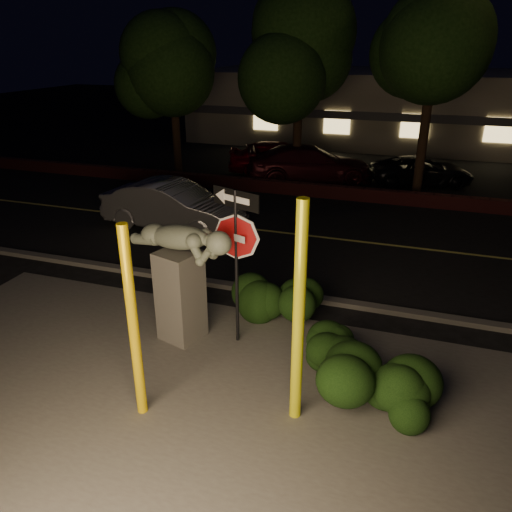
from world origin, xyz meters
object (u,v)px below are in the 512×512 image
(yellow_pole_left, at_px, (133,325))
(signpost, at_px, (236,238))
(parked_car_dark, at_px, (422,171))
(parked_car_darkred, at_px, (310,164))
(silver_sedan, at_px, (173,206))
(yellow_pole_right, at_px, (299,317))
(parked_car_red, at_px, (279,157))
(sculpture, at_px, (180,268))

(yellow_pole_left, distance_m, signpost, 2.66)
(signpost, bearing_deg, parked_car_dark, 97.57)
(parked_car_darkred, bearing_deg, silver_sedan, 136.32)
(yellow_pole_right, bearing_deg, parked_car_red, 107.00)
(yellow_pole_left, relative_size, parked_car_darkred, 0.61)
(sculpture, height_order, parked_car_red, sculpture)
(yellow_pole_right, height_order, parked_car_red, yellow_pole_right)
(yellow_pole_left, distance_m, sculpture, 2.26)
(parked_car_red, bearing_deg, parked_car_dark, -103.98)
(silver_sedan, distance_m, parked_car_dark, 11.02)
(yellow_pole_right, xyz_separation_m, sculpture, (-2.72, 1.54, -0.27))
(parked_car_red, bearing_deg, yellow_pole_right, -178.36)
(sculpture, height_order, parked_car_darkred, sculpture)
(silver_sedan, height_order, parked_car_dark, silver_sedan)
(yellow_pole_left, height_order, parked_car_dark, yellow_pole_left)
(signpost, distance_m, parked_car_darkred, 12.76)
(signpost, distance_m, silver_sedan, 7.14)
(parked_car_red, bearing_deg, signpost, 177.28)
(parked_car_red, height_order, parked_car_darkred, parked_car_darkred)
(silver_sedan, relative_size, parked_car_darkred, 0.86)
(yellow_pole_left, distance_m, parked_car_darkred, 15.11)
(sculpture, relative_size, parked_car_dark, 0.61)
(signpost, distance_m, parked_car_dark, 14.17)
(parked_car_darkred, bearing_deg, parked_car_red, 37.80)
(yellow_pole_right, height_order, sculpture, yellow_pole_right)
(yellow_pole_left, bearing_deg, sculpture, 98.26)
(yellow_pole_right, bearing_deg, parked_car_dark, 84.43)
(sculpture, relative_size, parked_car_red, 0.56)
(signpost, height_order, sculpture, signpost)
(parked_car_red, distance_m, parked_car_dark, 6.21)
(parked_car_dark, bearing_deg, parked_car_darkred, 86.27)
(yellow_pole_left, xyz_separation_m, parked_car_dark, (3.91, 16.19, -1.06))
(yellow_pole_left, relative_size, signpost, 1.04)
(yellow_pole_left, xyz_separation_m, parked_car_darkred, (-0.65, 15.07, -0.86))
(yellow_pole_right, height_order, parked_car_dark, yellow_pole_right)
(silver_sedan, relative_size, parked_car_dark, 1.10)
(sculpture, xyz_separation_m, parked_car_darkred, (-0.33, 12.84, -0.79))
(signpost, xyz_separation_m, parked_car_red, (-3.04, 13.56, -1.48))
(parked_car_red, bearing_deg, silver_sedan, 156.09)
(signpost, relative_size, parked_car_dark, 0.75)
(yellow_pole_right, bearing_deg, signpost, 132.86)
(parked_car_darkred, distance_m, parked_car_dark, 4.70)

